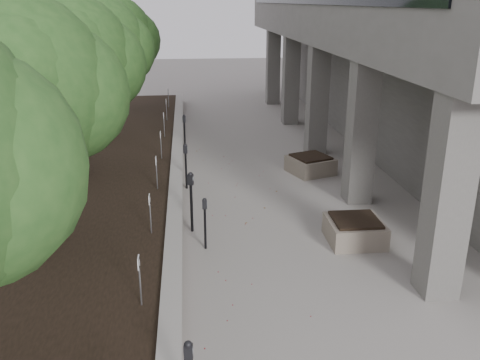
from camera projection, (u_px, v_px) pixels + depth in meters
ground at (276, 332)px, 9.04m from camera, size 90.00×90.00×0.00m
retaining_wall at (177, 167)px, 17.22m from camera, size 0.39×26.00×0.50m
planting_bed at (65, 172)px, 16.88m from camera, size 7.00×26.00×0.40m
crabapple_tree_2 at (20, 127)px, 10.35m from camera, size 4.60×4.00×5.44m
crabapple_tree_3 at (71, 87)px, 15.04m from camera, size 4.60×4.00×5.44m
crabapple_tree_4 at (98, 66)px, 19.73m from camera, size 4.60×4.00×5.44m
crabapple_tree_5 at (114, 54)px, 24.42m from camera, size 4.60×4.00×5.44m
parking_sign_2 at (140, 281)px, 8.99m from camera, size 0.04×0.22×0.96m
parking_sign_3 at (150, 214)px, 11.80m from camera, size 0.04×0.22×0.96m
parking_sign_4 at (157, 173)px, 14.62m from camera, size 0.04×0.22×0.96m
parking_sign_5 at (161, 145)px, 17.43m from camera, size 0.04×0.22×0.96m
parking_sign_6 at (164, 125)px, 20.25m from camera, size 0.04×0.22×0.96m
parking_sign_7 at (166, 110)px, 23.06m from camera, size 0.04×0.22×0.96m
parking_sign_8 at (168, 98)px, 25.88m from camera, size 0.04×0.22×0.96m
parking_meter_2 at (191, 202)px, 12.74m from camera, size 0.19×0.16×1.58m
parking_meter_3 at (205, 224)px, 11.88m from camera, size 0.13×0.09×1.28m
parking_meter_4 at (186, 166)px, 15.72m from camera, size 0.15×0.12×1.44m
parking_meter_5 at (185, 133)px, 19.57m from camera, size 0.14×0.10×1.46m
planter_front at (355, 230)px, 12.35m from camera, size 1.31×1.31×0.60m
planter_back at (310, 164)px, 17.29m from camera, size 1.67×1.67×0.61m
berry_scatter at (241, 219)px, 13.72m from camera, size 3.30×14.10×0.02m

